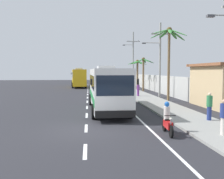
% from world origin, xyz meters
% --- Properties ---
extents(ground_plane, '(160.00, 160.00, 0.00)m').
position_xyz_m(ground_plane, '(0.00, 0.00, 0.00)').
color(ground_plane, '#28282D').
extents(sidewalk_kerb, '(3.20, 90.00, 0.14)m').
position_xyz_m(sidewalk_kerb, '(6.80, 10.00, 0.07)').
color(sidewalk_kerb, gray).
rests_on(sidewalk_kerb, ground).
extents(lane_markings, '(3.66, 71.00, 0.01)m').
position_xyz_m(lane_markings, '(2.26, 14.31, 0.00)').
color(lane_markings, white).
rests_on(lane_markings, ground).
extents(boundary_wall, '(0.24, 60.00, 2.58)m').
position_xyz_m(boundary_wall, '(10.60, 14.00, 1.29)').
color(boundary_wall, '#B2B2AD').
rests_on(boundary_wall, ground).
extents(coach_bus_foreground, '(3.07, 11.13, 3.66)m').
position_xyz_m(coach_bus_foreground, '(1.66, 7.24, 1.90)').
color(coach_bus_foreground, white).
rests_on(coach_bus_foreground, ground).
extents(coach_bus_far_lane, '(3.59, 12.03, 3.81)m').
position_xyz_m(coach_bus_far_lane, '(-1.89, 38.30, 1.98)').
color(coach_bus_far_lane, gold).
rests_on(coach_bus_far_lane, ground).
extents(motorcycle_beside_bus, '(0.56, 1.96, 1.62)m').
position_xyz_m(motorcycle_beside_bus, '(4.41, 16.50, 0.66)').
color(motorcycle_beside_bus, black).
rests_on(motorcycle_beside_bus, ground).
extents(motorcycle_trailing, '(0.56, 1.96, 1.65)m').
position_xyz_m(motorcycle_trailing, '(4.15, -1.03, 0.67)').
color(motorcycle_trailing, black).
rests_on(motorcycle_trailing, ground).
extents(pedestrian_near_kerb, '(0.36, 0.36, 1.73)m').
position_xyz_m(pedestrian_near_kerb, '(6.60, -2.02, 1.04)').
color(pedestrian_near_kerb, beige).
rests_on(pedestrian_near_kerb, sidewalk_kerb).
extents(pedestrian_midwalk, '(0.36, 0.36, 1.73)m').
position_xyz_m(pedestrian_midwalk, '(7.68, 1.61, 1.04)').
color(pedestrian_midwalk, navy).
rests_on(pedestrian_midwalk, sidewalk_kerb).
extents(pedestrian_far_walk, '(0.36, 0.36, 1.63)m').
position_xyz_m(pedestrian_far_walk, '(6.27, 17.43, 0.99)').
color(pedestrian_far_walk, '#75388E').
rests_on(pedestrian_far_walk, sidewalk_kerb).
extents(utility_pole_mid, '(3.36, 0.24, 9.03)m').
position_xyz_m(utility_pole_mid, '(8.72, 16.75, 4.81)').
color(utility_pole_mid, '#9E9E99').
rests_on(utility_pole_mid, ground).
extents(utility_pole_far, '(3.17, 0.24, 10.37)m').
position_xyz_m(utility_pole_far, '(8.29, 32.86, 5.50)').
color(utility_pole_far, '#9E9E99').
rests_on(utility_pole_far, ground).
extents(palm_nearest, '(3.30, 3.48, 5.37)m').
position_xyz_m(palm_nearest, '(8.72, 25.72, 3.90)').
color(palm_nearest, brown).
rests_on(palm_nearest, ground).
extents(palm_second, '(3.34, 3.06, 5.16)m').
position_xyz_m(palm_second, '(8.45, 29.25, 3.69)').
color(palm_second, brown).
rests_on(palm_second, ground).
extents(palm_third, '(3.87, 4.07, 7.75)m').
position_xyz_m(palm_third, '(8.47, 12.33, 5.88)').
color(palm_third, brown).
rests_on(palm_third, ground).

